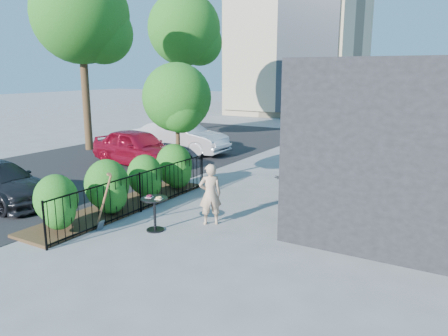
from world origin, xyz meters
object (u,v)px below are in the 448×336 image
Objects in this scene: cafe_table at (155,208)px; shovel at (103,205)px; patio_tree at (178,102)px; car_red at (138,148)px; street_tree_far at (185,33)px; street_tree_near at (81,21)px; car_silver at (181,137)px; woman at (210,194)px.

shovel is at bearing -146.15° from cafe_table.
patio_tree is at bearing 102.77° from shovel.
car_red is (-4.30, 6.03, 0.07)m from shovel.
car_red is (4.38, -9.49, -5.19)m from street_tree_far.
shovel reaches higher than cafe_table.
shovel is at bearing -40.89° from street_tree_near.
shovel reaches higher than car_red.
car_silver is (4.27, 1.58, -5.18)m from street_tree_near.
car_silver is (-4.40, 9.10, 0.09)m from shovel.
cafe_table is (1.96, -3.65, -2.21)m from patio_tree.
woman reaches higher than car_silver.
street_tree_near reaches higher than cafe_table.
street_tree_far is at bearing 34.29° from car_red.
car_red is 0.95× the size of car_silver.
street_tree_near is 5.57× the size of shovel.
car_silver reaches higher than cafe_table.
woman reaches higher than car_red.
shovel is 7.40m from car_red.
patio_tree is at bearing 118.27° from cafe_table.
patio_tree is 4.35m from woman.
cafe_table is 1.40m from woman.
patio_tree reaches higher than cafe_table.
patio_tree is 2.57× the size of woman.
woman is at bearing -52.58° from street_tree_far.
street_tree_near is at bearing 80.73° from car_red.
street_tree_far is 1.94× the size of car_red.
cafe_table is at bearing 33.85° from shovel.
car_silver is at bearing 11.51° from car_red.
car_silver is at bearing 115.83° from shovel.
cafe_table is 0.20× the size of car_red.
car_silver is (-3.43, 4.78, -2.02)m from patio_tree.
street_tree_far is 9.66× the size of cafe_table.
street_tree_near is 1.84× the size of car_silver.
street_tree_far is at bearing 119.22° from shovel.
car_red is (-3.32, 1.71, -2.04)m from patio_tree.
street_tree_far is at bearing 123.05° from cafe_table.
street_tree_far is (-7.70, 11.20, 3.15)m from patio_tree.
street_tree_far is at bearing 124.51° from patio_tree.
street_tree_near is at bearing 109.00° from car_silver.
car_red is at bearing 152.73° from patio_tree.
street_tree_near is at bearing -68.69° from woman.
cafe_table is 0.56× the size of woman.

